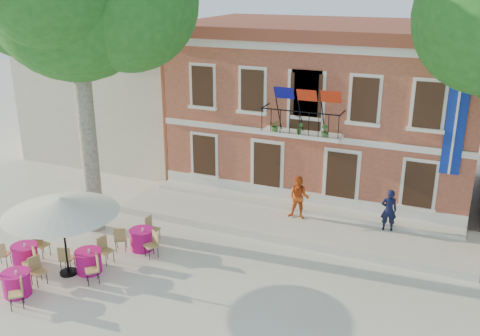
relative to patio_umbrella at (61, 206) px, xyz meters
name	(u,v)px	position (x,y,z in m)	size (l,w,h in m)	color
ground	(194,266)	(3.63, 2.08, -2.47)	(90.00, 90.00, 0.00)	beige
main_building	(330,105)	(5.63, 12.07, 1.31)	(13.50, 9.59, 7.50)	#BA6143
neighbor_west	(136,93)	(-5.87, 13.08, 0.75)	(9.40, 9.40, 6.40)	beige
terrace	(290,222)	(5.63, 6.48, -2.32)	(14.00, 3.40, 0.30)	silver
patio_umbrella	(61,206)	(0.00, 0.00, 0.00)	(3.69, 3.69, 2.75)	black
pedestrian_navy	(389,210)	(9.34, 6.98, -1.34)	(0.60, 0.39, 1.65)	black
pedestrian_orange	(299,198)	(5.90, 6.66, -1.30)	(0.85, 0.66, 1.75)	#D25018
cafe_table_0	(89,260)	(0.57, 0.38, -2.04)	(1.82, 1.79, 0.95)	#C61277
cafe_table_1	(17,282)	(-0.61, -1.63, -2.04)	(1.80, 1.82, 0.95)	#C61277
cafe_table_2	(25,254)	(-1.69, -0.17, -2.04)	(1.87, 1.70, 0.95)	#C61277
cafe_table_3	(142,238)	(1.31, 2.45, -2.04)	(1.87, 1.64, 0.95)	#C61277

